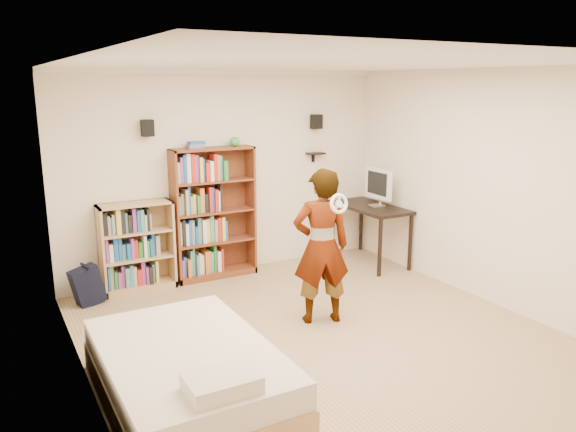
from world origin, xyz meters
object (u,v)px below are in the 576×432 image
object	(u,v)px
tall_bookshelf	(214,214)
low_bookshelf	(137,247)
computer_desk	(370,234)
daybed	(187,367)
person	(321,247)

from	to	relation	value
tall_bookshelf	low_bookshelf	bearing A→B (deg)	-179.57
tall_bookshelf	computer_desk	distance (m)	2.28
daybed	person	world-z (taller)	person
computer_desk	person	xyz separation A→B (m)	(-1.72, -1.41, 0.42)
tall_bookshelf	person	world-z (taller)	tall_bookshelf
tall_bookshelf	daybed	bearing A→B (deg)	-116.04
tall_bookshelf	computer_desk	size ratio (longest dim) A/B	1.41
low_bookshelf	daybed	distance (m)	2.76
tall_bookshelf	person	distance (m)	1.97
tall_bookshelf	computer_desk	world-z (taller)	tall_bookshelf
tall_bookshelf	person	size ratio (longest dim) A/B	1.03
tall_bookshelf	daybed	world-z (taller)	tall_bookshelf
computer_desk	low_bookshelf	bearing A→B (deg)	171.22
tall_bookshelf	low_bookshelf	distance (m)	1.07
low_bookshelf	daybed	xyz separation A→B (m)	(-0.31, -2.73, -0.26)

